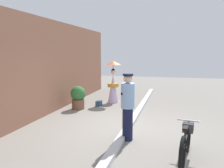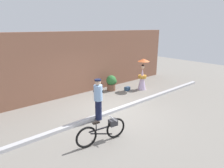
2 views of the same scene
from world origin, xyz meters
name	(u,v)px [view 2 (image 2 of 2)]	position (x,y,z in m)	size (l,w,h in m)	color
ground_plane	(113,112)	(0.00, 0.00, 0.00)	(30.00, 30.00, 0.00)	gray
building_wall	(74,64)	(0.00, 3.26, 1.69)	(14.00, 0.40, 3.38)	brown
sidewalk_curb	(113,111)	(0.00, 0.00, 0.06)	(14.00, 0.20, 0.12)	#B2B2B7
bicycle_near_officer	(103,131)	(-1.72, -1.51, 0.40)	(1.76, 0.48, 0.78)	black
person_officer	(98,99)	(-0.91, -0.14, 0.90)	(0.34, 0.34, 1.68)	#141938
person_with_parasol	(142,75)	(3.39, 1.36, 0.87)	(0.70, 0.70, 1.83)	silver
potted_plant_by_door	(112,82)	(1.87, 2.37, 0.48)	(0.59, 0.58, 0.90)	brown
backpack_on_pavement	(127,89)	(2.56, 1.75, 0.11)	(0.32, 0.20, 0.21)	navy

